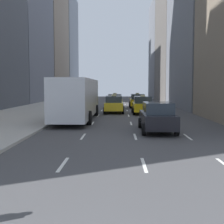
# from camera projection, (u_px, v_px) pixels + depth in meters

# --- Properties ---
(sidewalk_left) EXTENTS (8.00, 66.00, 0.15)m
(sidewalk_left) POSITION_uv_depth(u_px,v_px,m) (28.00, 114.00, 29.85)
(sidewalk_left) COLOR #ADAAA3
(sidewalk_left) RESTS_ON ground
(lane_markings) EXTENTS (5.72, 56.00, 0.01)m
(lane_markings) POSITION_uv_depth(u_px,v_px,m) (130.00, 119.00, 25.65)
(lane_markings) COLOR white
(lane_markings) RESTS_ON ground
(building_row_left) EXTENTS (6.00, 95.18, 37.26)m
(building_row_left) POSITION_uv_depth(u_px,v_px,m) (20.00, 2.00, 49.42)
(building_row_left) COLOR gray
(building_row_left) RESTS_ON ground
(building_row_right) EXTENTS (6.00, 76.11, 28.13)m
(building_row_right) POSITION_uv_depth(u_px,v_px,m) (197.00, 16.00, 41.02)
(building_row_right) COLOR gray
(building_row_right) RESTS_ON ground
(taxi_lead) EXTENTS (2.02, 4.40, 1.87)m
(taxi_lead) POSITION_uv_depth(u_px,v_px,m) (115.00, 101.00, 38.38)
(taxi_lead) COLOR yellow
(taxi_lead) RESTS_ON ground
(taxi_second) EXTENTS (2.02, 4.40, 1.87)m
(taxi_second) POSITION_uv_depth(u_px,v_px,m) (114.00, 104.00, 31.49)
(taxi_second) COLOR yellow
(taxi_second) RESTS_ON ground
(taxi_third) EXTENTS (2.02, 4.40, 1.87)m
(taxi_third) POSITION_uv_depth(u_px,v_px,m) (137.00, 101.00, 38.89)
(taxi_third) COLOR yellow
(taxi_third) RESTS_ON ground
(taxi_fourth) EXTENTS (2.02, 4.40, 1.87)m
(taxi_fourth) POSITION_uv_depth(u_px,v_px,m) (142.00, 105.00, 30.27)
(taxi_fourth) COLOR yellow
(taxi_fourth) RESTS_ON ground
(sedan_black_near) EXTENTS (2.02, 4.88, 1.76)m
(sedan_black_near) POSITION_uv_depth(u_px,v_px,m) (157.00, 117.00, 18.46)
(sedan_black_near) COLOR black
(sedan_black_near) RESTS_ON ground
(city_bus) EXTENTS (2.80, 11.61, 3.25)m
(city_bus) POSITION_uv_depth(u_px,v_px,m) (77.00, 98.00, 24.83)
(city_bus) COLOR silver
(city_bus) RESTS_ON ground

